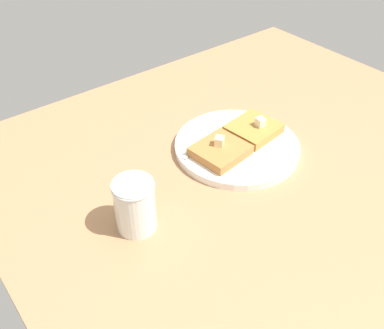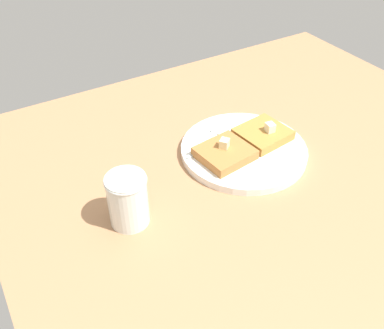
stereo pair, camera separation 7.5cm
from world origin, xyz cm
name	(u,v)px [view 2 (the right image)]	position (x,y,z in cm)	size (l,w,h in cm)	color
table_surface	(287,185)	(0.00, 0.00, 1.33)	(100.17, 100.17, 2.65)	#A77650
plate	(244,150)	(-2.33, 10.70, 3.52)	(24.70, 24.70, 1.49)	white
toast_slice_left	(225,153)	(-7.34, 10.07, 5.07)	(9.52, 8.72, 1.86)	#AE7039
toast_slice_middle	(263,134)	(2.69, 11.32, 5.07)	(9.52, 8.72, 1.86)	#B07C37
butter_pat_primary	(224,143)	(-7.12, 10.70, 6.88)	(1.76, 1.58, 1.76)	beige
butter_pat_secondary	(270,127)	(3.58, 10.46, 6.88)	(1.76, 1.58, 1.76)	#F5EEC2
fork	(212,135)	(-5.69, 17.18, 4.32)	(14.89, 8.57, 0.36)	silver
syrup_jar	(128,202)	(-29.02, 5.67, 6.90)	(6.70, 6.70, 9.21)	#562D0B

